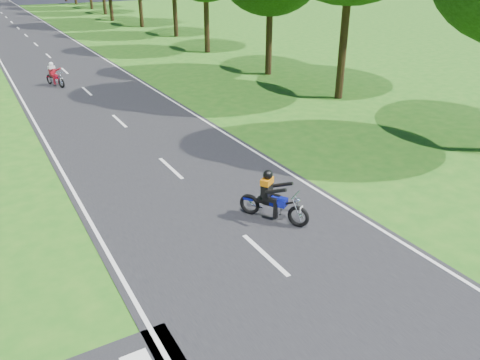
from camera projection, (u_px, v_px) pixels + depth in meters
ground at (316, 302)px, 9.80m from camera, size 160.00×160.00×0.00m
main_road at (18, 28)px, 49.01m from camera, size 7.00×140.00×0.02m
road_markings at (19, 30)px, 47.47m from camera, size 7.40×140.00×0.01m
rider_near_blue at (274, 196)px, 12.56m from camera, size 1.42×1.80×1.46m
rider_far_red at (54, 74)px, 26.27m from camera, size 1.02×1.68×1.33m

